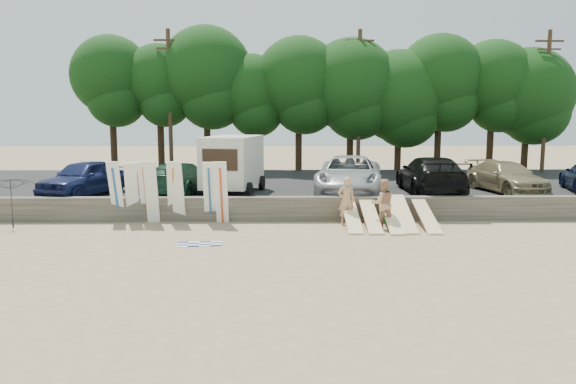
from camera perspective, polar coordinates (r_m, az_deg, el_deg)
name	(u,v)px	position (r m, az deg, el deg)	size (l,w,h in m)	color
ground	(364,235)	(20.72, 7.78, -4.40)	(120.00, 120.00, 0.00)	tan
seawall	(354,208)	(23.55, 6.69, -1.67)	(44.00, 0.50, 1.00)	#6B6356
parking_lot	(335,189)	(30.94, 4.85, 0.34)	(44.00, 14.50, 0.70)	#282828
treeline	(342,84)	(37.85, 5.48, 10.90)	(33.22, 6.41, 9.50)	#382616
utility_poles	(359,98)	(36.40, 7.23, 9.43)	(25.80, 0.26, 9.00)	#473321
box_trailer	(233,161)	(26.57, -5.64, 3.12)	(3.00, 4.52, 2.68)	beige
car_0	(84,178)	(27.15, -20.02, 1.35)	(1.95, 4.83, 1.65)	#141C48
car_1	(180,178)	(26.74, -10.88, 1.40)	(2.07, 5.09, 1.48)	#123220
car_2	(349,175)	(26.55, 6.25, 1.76)	(2.92, 6.33, 1.76)	#B2B3B8
car_3	(430,175)	(27.26, 14.27, 1.69)	(2.43, 5.97, 1.73)	black
car_4	(507,177)	(28.77, 21.32, 1.42)	(2.03, 4.99, 1.45)	#897A57
surfboard_upright_0	(116,192)	(23.79, -17.07, 0.00)	(0.50, 0.06, 2.60)	white
surfboard_upright_1	(132,192)	(23.61, -15.57, -0.05)	(0.50, 0.06, 2.60)	white
surfboard_upright_2	(146,192)	(23.49, -14.22, -0.01)	(0.50, 0.06, 2.60)	white
surfboard_upright_3	(152,192)	(23.27, -13.69, -0.03)	(0.50, 0.06, 2.60)	white
surfboard_upright_4	(174,192)	(23.26, -11.54, -0.02)	(0.50, 0.06, 2.60)	white
surfboard_upright_5	(178,192)	(23.14, -11.15, 0.00)	(0.50, 0.06, 2.60)	white
surfboard_upright_6	(210,192)	(22.95, -7.95, -0.02)	(0.50, 0.06, 2.60)	white
surfboard_upright_7	(221,193)	(22.70, -6.78, -0.05)	(0.50, 0.06, 2.60)	white
surfboard_low_0	(352,216)	(22.07, 6.47, -2.40)	(0.56, 3.00, 0.07)	#FFDBA0
surfboard_low_1	(370,215)	(22.12, 8.38, -2.37)	(0.56, 3.00, 0.07)	#FFDBA0
surfboard_low_2	(391,215)	(22.15, 10.42, -2.32)	(0.56, 3.00, 0.07)	#FFDBA0
surfboard_low_3	(404,213)	(22.37, 11.66, -2.15)	(0.56, 3.00, 0.07)	#FFDBA0
surfboard_low_4	(426,215)	(22.53, 13.84, -2.32)	(0.56, 3.00, 0.07)	#FFDBA0
beachgoer_a	(346,201)	(22.55, 5.95, -0.89)	(0.70, 0.46, 1.92)	tan
beachgoer_b	(383,204)	(22.00, 9.61, -1.17)	(0.94, 0.73, 1.92)	tan
cooler	(383,219)	(23.20, 9.66, -2.72)	(0.38, 0.30, 0.32)	#258B2F
gear_bag	(398,220)	(23.33, 11.11, -2.83)	(0.30, 0.25, 0.22)	#DD5A1A
beach_towel	(199,244)	(19.40, -9.00, -5.25)	(1.50, 1.50, 0.00)	white
beach_umbrella	(11,202)	(24.27, -26.31, -0.96)	(2.17, 2.22, 1.99)	black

